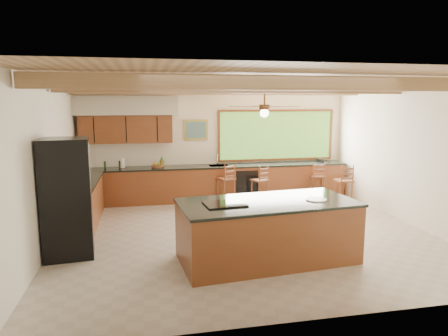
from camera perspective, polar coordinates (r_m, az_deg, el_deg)
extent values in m
plane|color=beige|center=(8.04, 3.12, -9.33)|extent=(7.20, 7.20, 0.00)
cube|color=white|center=(10.84, -1.12, 3.67)|extent=(7.20, 0.04, 3.00)
cube|color=white|center=(4.67, 13.36, -4.18)|extent=(7.20, 0.04, 3.00)
cube|color=white|center=(7.63, -23.95, 0.46)|extent=(0.04, 6.50, 3.00)
cube|color=white|center=(9.27, 25.30, 1.81)|extent=(0.04, 6.50, 3.00)
cube|color=#A67B53|center=(7.63, 3.33, 12.55)|extent=(7.20, 6.50, 0.04)
cube|color=#9D7D4E|center=(6.09, 7.23, 11.98)|extent=(7.10, 0.15, 0.22)
cube|color=#9D7D4E|center=(8.10, 2.40, 11.37)|extent=(7.10, 0.15, 0.22)
cube|color=#9D7D4E|center=(9.86, -0.14, 11.02)|extent=(7.10, 0.15, 0.22)
cube|color=brown|center=(10.46, -13.77, 5.40)|extent=(2.30, 0.35, 0.70)
cube|color=beige|center=(10.36, -13.92, 8.68)|extent=(2.60, 0.50, 0.48)
cylinder|color=#FFEABF|center=(10.42, -17.74, 7.25)|extent=(0.10, 0.10, 0.01)
cylinder|color=#FFEABF|center=(10.36, -9.97, 7.54)|extent=(0.10, 0.10, 0.01)
cube|color=#80B03F|center=(11.23, 7.50, 4.66)|extent=(3.20, 0.04, 1.30)
cube|color=gold|center=(10.70, -4.01, 5.46)|extent=(0.64, 0.03, 0.54)
cube|color=#3C6C59|center=(10.68, -4.00, 5.45)|extent=(0.54, 0.01, 0.44)
cube|color=brown|center=(10.67, -0.78, -2.18)|extent=(7.00, 0.65, 0.88)
cube|color=black|center=(10.59, -0.78, 0.26)|extent=(7.04, 0.69, 0.04)
cube|color=brown|center=(9.07, -19.59, -4.80)|extent=(0.65, 2.35, 0.88)
cube|color=black|center=(8.97, -19.75, -1.95)|extent=(0.69, 2.39, 0.04)
cube|color=black|center=(10.51, 3.31, -2.48)|extent=(0.60, 0.02, 0.78)
cube|color=silver|center=(10.59, -0.78, 0.29)|extent=(0.50, 0.38, 0.03)
cylinder|color=silver|center=(10.76, -0.98, 1.32)|extent=(0.03, 0.03, 0.30)
cylinder|color=silver|center=(10.64, -0.89, 1.94)|extent=(0.03, 0.20, 0.03)
cylinder|color=white|center=(10.45, -14.30, 0.66)|extent=(0.10, 0.10, 0.25)
cylinder|color=#173917|center=(10.55, -16.65, 0.45)|extent=(0.05, 0.05, 0.18)
cylinder|color=#173917|center=(10.48, -14.68, 0.50)|extent=(0.05, 0.05, 0.19)
cube|color=black|center=(11.53, 13.79, 1.07)|extent=(0.24, 0.22, 0.09)
cube|color=brown|center=(6.66, 6.17, -9.07)|extent=(2.92, 1.56, 0.95)
cube|color=black|center=(6.52, 6.25, -4.92)|extent=(2.97, 1.61, 0.04)
cube|color=black|center=(6.27, 0.09, -5.15)|extent=(0.67, 0.56, 0.02)
cylinder|color=white|center=(6.74, 13.05, -4.38)|extent=(0.35, 0.35, 0.02)
cube|color=black|center=(7.17, -21.55, -4.00)|extent=(0.85, 0.83, 2.00)
cube|color=silver|center=(7.11, -18.46, -3.93)|extent=(0.03, 0.06, 1.84)
cube|color=brown|center=(10.21, 0.25, -1.52)|extent=(0.51, 0.51, 0.04)
cylinder|color=brown|center=(10.10, -0.42, -3.57)|extent=(0.04, 0.04, 0.63)
cylinder|color=brown|center=(10.16, 1.26, -3.49)|extent=(0.04, 0.04, 0.63)
cylinder|color=brown|center=(10.39, -0.74, -3.20)|extent=(0.04, 0.04, 0.63)
cylinder|color=brown|center=(10.45, 0.90, -3.13)|extent=(0.04, 0.04, 0.63)
cube|color=brown|center=(10.25, 5.12, -1.74)|extent=(0.48, 0.48, 0.04)
cylinder|color=brown|center=(10.14, 4.55, -3.66)|extent=(0.03, 0.03, 0.59)
cylinder|color=brown|center=(10.22, 6.09, -3.58)|extent=(0.03, 0.03, 0.59)
cylinder|color=brown|center=(10.41, 4.12, -3.32)|extent=(0.03, 0.03, 0.59)
cylinder|color=brown|center=(10.48, 5.62, -3.24)|extent=(0.03, 0.03, 0.59)
cube|color=brown|center=(10.41, 16.75, -1.73)|extent=(0.40, 0.40, 0.04)
cylinder|color=brown|center=(10.27, 16.32, -3.74)|extent=(0.04, 0.04, 0.62)
cylinder|color=brown|center=(10.42, 17.79, -3.64)|extent=(0.04, 0.04, 0.62)
cylinder|color=brown|center=(10.54, 15.56, -3.39)|extent=(0.04, 0.04, 0.62)
cylinder|color=brown|center=(10.67, 17.00, -3.29)|extent=(0.04, 0.04, 0.62)
cube|color=brown|center=(11.00, 13.25, -1.13)|extent=(0.44, 0.44, 0.04)
cylinder|color=brown|center=(10.87, 12.81, -2.95)|extent=(0.03, 0.03, 0.60)
cylinder|color=brown|center=(10.99, 14.19, -2.87)|extent=(0.03, 0.03, 0.60)
cylinder|color=brown|center=(11.13, 12.20, -2.65)|extent=(0.03, 0.03, 0.60)
cylinder|color=brown|center=(11.25, 13.56, -2.57)|extent=(0.03, 0.03, 0.60)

